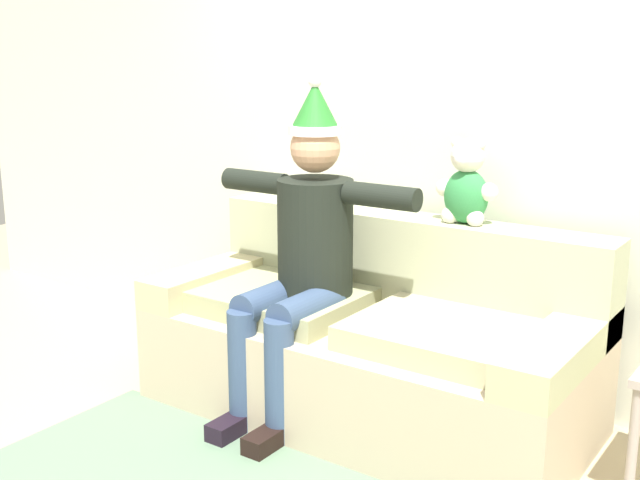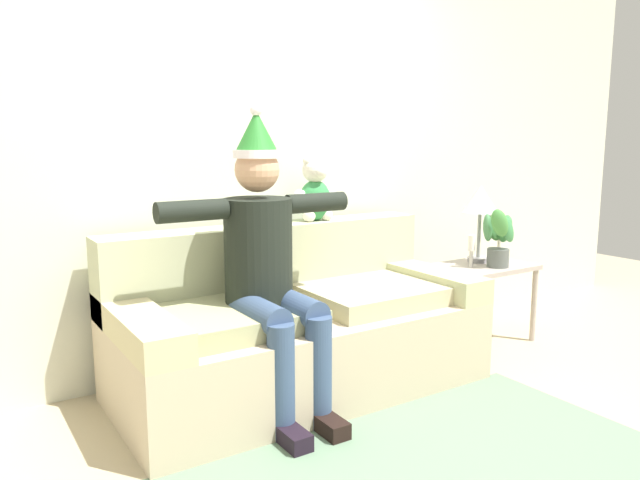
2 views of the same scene
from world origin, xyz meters
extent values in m
cube|color=beige|center=(0.00, 1.55, 1.35)|extent=(7.00, 0.10, 2.70)
cube|color=#C0AD8E|center=(0.00, 0.96, 0.22)|extent=(1.96, 0.91, 0.44)
cube|color=#B4B992|center=(0.00, 1.30, 0.65)|extent=(1.96, 0.24, 0.43)
cube|color=#C5B98A|center=(-0.87, 0.96, 0.51)|extent=(0.22, 0.91, 0.14)
cube|color=#B6B889|center=(0.87, 0.96, 0.51)|extent=(0.22, 0.91, 0.14)
cube|color=tan|center=(-0.44, 0.91, 0.49)|extent=(0.78, 0.64, 0.10)
cube|color=tan|center=(0.44, 0.91, 0.49)|extent=(0.78, 0.64, 0.10)
cylinder|color=black|center=(-0.26, 0.94, 0.80)|extent=(0.34, 0.34, 0.52)
sphere|color=tan|center=(-0.26, 0.94, 1.20)|extent=(0.22, 0.22, 0.22)
cylinder|color=white|center=(-0.26, 0.94, 1.27)|extent=(0.23, 0.23, 0.04)
cone|color=#277629|center=(-0.26, 0.94, 1.38)|extent=(0.21, 0.21, 0.20)
sphere|color=white|center=(-0.26, 0.94, 1.48)|extent=(0.06, 0.06, 0.06)
cylinder|color=#384D6E|center=(-0.36, 0.74, 0.54)|extent=(0.14, 0.40, 0.14)
cylinder|color=#384D6E|center=(-0.36, 0.54, 0.27)|extent=(0.13, 0.13, 0.54)
cube|color=black|center=(-0.36, 0.46, 0.04)|extent=(0.10, 0.24, 0.08)
cylinder|color=#384D6E|center=(-0.16, 0.74, 0.54)|extent=(0.14, 0.40, 0.14)
cylinder|color=#384D6E|center=(-0.16, 0.54, 0.27)|extent=(0.13, 0.13, 0.54)
cube|color=black|center=(-0.16, 0.46, 0.04)|extent=(0.10, 0.24, 0.08)
cylinder|color=black|center=(-0.60, 0.94, 1.02)|extent=(0.34, 0.10, 0.10)
cylinder|color=black|center=(0.08, 0.94, 1.02)|extent=(0.34, 0.10, 0.10)
ellipsoid|color=#328846|center=(0.30, 1.30, 0.99)|extent=(0.20, 0.16, 0.24)
sphere|color=white|center=(0.30, 1.30, 1.17)|extent=(0.15, 0.15, 0.15)
sphere|color=white|center=(0.30, 1.24, 1.16)|extent=(0.07, 0.07, 0.07)
sphere|color=white|center=(0.25, 1.30, 1.22)|extent=(0.05, 0.05, 0.05)
sphere|color=white|center=(0.35, 1.30, 1.22)|extent=(0.05, 0.05, 0.05)
sphere|color=white|center=(0.20, 1.30, 1.02)|extent=(0.08, 0.08, 0.08)
sphere|color=white|center=(0.24, 1.27, 0.90)|extent=(0.08, 0.08, 0.08)
sphere|color=white|center=(0.41, 1.30, 1.02)|extent=(0.08, 0.08, 0.08)
sphere|color=white|center=(0.36, 1.27, 0.90)|extent=(0.08, 0.08, 0.08)
cylinder|color=#A4978D|center=(1.19, 0.80, 0.25)|extent=(0.04, 0.04, 0.49)
camera|label=1|loc=(1.72, -1.85, 1.60)|focal=44.11mm
camera|label=2|loc=(-1.61, -1.72, 1.34)|focal=33.98mm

